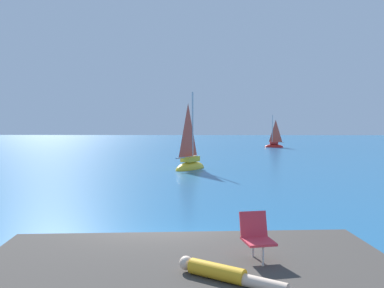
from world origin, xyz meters
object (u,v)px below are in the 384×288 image
(sailboat_far, at_px, (274,145))
(beach_chair, at_px, (256,234))
(sailboat_near, at_px, (190,165))
(person_sunbather, at_px, (224,273))

(sailboat_far, relative_size, beach_chair, 5.49)
(sailboat_near, distance_m, person_sunbather, 21.29)
(sailboat_near, height_order, person_sunbather, sailboat_near)
(person_sunbather, bearing_deg, beach_chair, 88.89)
(person_sunbather, bearing_deg, sailboat_near, 124.25)
(sailboat_far, relative_size, person_sunbather, 2.80)
(sailboat_near, height_order, beach_chair, sailboat_near)
(beach_chair, bearing_deg, sailboat_near, 172.37)
(sailboat_far, bearing_deg, person_sunbather, 85.73)
(sailboat_far, distance_m, person_sunbather, 44.27)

